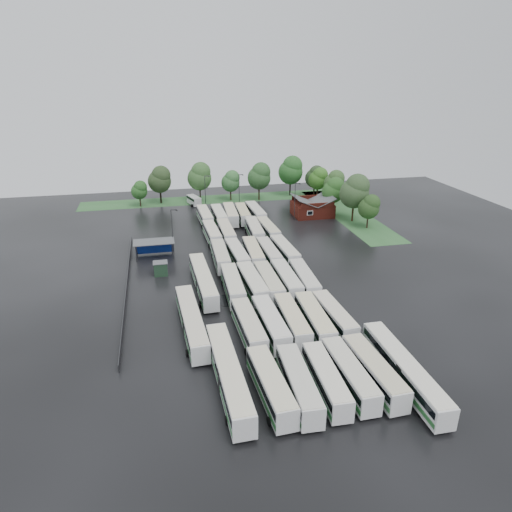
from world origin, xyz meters
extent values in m
plane|color=black|center=(0.00, 0.00, 0.00)|extent=(160.00, 160.00, 0.00)
cube|color=maroon|center=(24.00, 42.80, 1.70)|extent=(10.00, 8.00, 3.40)
cube|color=#4C4F51|center=(21.50, 42.80, 4.30)|extent=(5.07, 8.60, 2.19)
cube|color=#4C4F51|center=(26.50, 42.80, 4.30)|extent=(5.07, 8.60, 2.19)
cube|color=maroon|center=(24.00, 38.80, 3.90)|extent=(9.00, 0.20, 1.20)
cube|color=silver|center=(22.00, 38.75, 2.00)|extent=(1.60, 0.12, 1.20)
cylinder|color=#2D2D30|center=(-20.80, 20.00, 1.70)|extent=(0.16, 0.16, 3.40)
cylinder|color=#2D2D30|center=(-13.60, 20.00, 1.70)|extent=(0.16, 0.16, 3.40)
cylinder|color=#2D2D30|center=(-20.80, 23.20, 1.70)|extent=(0.16, 0.16, 3.40)
cylinder|color=#2D2D30|center=(-13.60, 23.20, 1.70)|extent=(0.16, 0.16, 3.40)
cube|color=#4C4F51|center=(-17.20, 21.60, 3.50)|extent=(8.20, 4.20, 0.15)
cube|color=navy|center=(-17.20, 23.50, 1.60)|extent=(7.60, 0.08, 2.60)
cube|color=#18321F|center=(-16.20, 12.60, 1.25)|extent=(2.50, 2.00, 2.50)
cube|color=#4C4F51|center=(-16.20, 12.60, 2.56)|extent=(2.70, 2.20, 0.12)
cube|color=#2E602E|center=(2.00, 64.80, 0.01)|extent=(80.00, 10.00, 0.01)
cube|color=#2E602E|center=(34.00, 42.80, 0.01)|extent=(10.00, 50.00, 0.01)
cube|color=#2D2D30|center=(-22.20, 8.00, 0.60)|extent=(0.10, 50.00, 1.20)
cube|color=silver|center=(-4.54, -25.88, 1.91)|extent=(3.26, 12.66, 2.87)
cube|color=black|center=(-4.54, -25.88, 2.48)|extent=(3.29, 12.16, 0.92)
cube|color=#216A2A|center=(-4.54, -25.88, 1.28)|extent=(3.30, 12.41, 0.63)
cube|color=beige|center=(-4.54, -25.88, 3.40)|extent=(3.13, 12.28, 0.13)
cylinder|color=black|center=(-4.54, -29.89, 0.47)|extent=(2.67, 1.00, 1.00)
cylinder|color=black|center=(-4.54, -21.86, 0.47)|extent=(2.67, 1.00, 1.00)
cube|color=silver|center=(-1.29, -26.26, 1.90)|extent=(3.09, 12.58, 2.86)
cube|color=black|center=(-1.29, -26.26, 2.47)|extent=(3.13, 12.08, 0.92)
cube|color=#35703C|center=(-1.29, -26.26, 1.27)|extent=(3.13, 12.33, 0.63)
cube|color=beige|center=(-1.29, -26.26, 3.38)|extent=(2.97, 12.20, 0.12)
cylinder|color=black|center=(-1.29, -30.26, 0.47)|extent=(2.65, 1.00, 1.00)
cylinder|color=black|center=(-1.29, -22.26, 0.47)|extent=(2.65, 1.00, 1.00)
cube|color=silver|center=(2.14, -26.09, 1.83)|extent=(2.95, 12.15, 2.76)
cube|color=black|center=(2.14, -26.09, 2.39)|extent=(2.99, 11.67, 0.88)
cube|color=#287539|center=(2.14, -26.09, 1.23)|extent=(2.99, 11.91, 0.61)
cube|color=silver|center=(2.14, -26.09, 3.27)|extent=(2.84, 11.78, 0.12)
cylinder|color=black|center=(2.14, -29.95, 0.45)|extent=(2.56, 0.97, 0.97)
cylinder|color=black|center=(2.14, -22.23, 0.45)|extent=(2.56, 0.97, 0.97)
cube|color=silver|center=(5.22, -25.77, 1.87)|extent=(2.73, 12.34, 2.82)
cube|color=black|center=(5.22, -25.77, 2.44)|extent=(2.78, 11.85, 0.90)
cube|color=#267530|center=(5.22, -25.77, 1.25)|extent=(2.78, 12.10, 0.62)
cube|color=beige|center=(5.22, -25.77, 3.33)|extent=(2.62, 11.97, 0.12)
cylinder|color=black|center=(5.22, -29.71, 0.46)|extent=(2.62, 0.98, 0.98)
cylinder|color=black|center=(5.22, -21.84, 0.46)|extent=(2.62, 0.98, 0.98)
cube|color=silver|center=(8.31, -25.94, 1.92)|extent=(3.19, 12.74, 2.90)
cube|color=black|center=(8.31, -25.94, 2.50)|extent=(3.23, 12.24, 0.93)
cube|color=#3A7941|center=(8.31, -25.94, 1.28)|extent=(3.23, 12.49, 0.64)
cube|color=beige|center=(8.31, -25.94, 3.42)|extent=(3.07, 12.36, 0.13)
cylinder|color=black|center=(8.31, -29.98, 0.47)|extent=(2.69, 1.01, 1.01)
cylinder|color=black|center=(8.31, -21.90, 0.47)|extent=(2.69, 1.01, 1.01)
cube|color=silver|center=(-4.42, -12.45, 1.90)|extent=(3.00, 12.55, 2.86)
cube|color=black|center=(-4.42, -12.45, 2.47)|extent=(3.05, 12.06, 0.91)
cube|color=#2C6E35|center=(-4.42, -12.45, 1.27)|extent=(3.05, 12.31, 0.63)
cube|color=beige|center=(-4.42, -12.45, 3.38)|extent=(2.89, 12.18, 0.12)
cylinder|color=black|center=(-4.42, -16.44, 0.47)|extent=(2.65, 1.00, 1.00)
cylinder|color=black|center=(-4.42, -8.46, 0.47)|extent=(2.65, 1.00, 1.00)
cube|color=silver|center=(-1.17, -12.34, 1.92)|extent=(2.96, 12.70, 2.90)
cube|color=black|center=(-1.17, -12.34, 2.50)|extent=(3.01, 12.20, 0.93)
cube|color=#2E6E39|center=(-1.17, -12.34, 1.28)|extent=(3.00, 12.45, 0.64)
cube|color=silver|center=(-1.17, -12.34, 3.42)|extent=(2.84, 12.32, 0.13)
cylinder|color=black|center=(-1.17, -16.38, 0.47)|extent=(2.69, 1.01, 1.01)
cylinder|color=black|center=(-1.17, -8.29, 0.47)|extent=(2.69, 1.01, 1.01)
cube|color=silver|center=(2.07, -12.20, 1.90)|extent=(2.84, 12.52, 2.86)
cube|color=black|center=(2.07, -12.20, 2.47)|extent=(2.89, 12.02, 0.91)
cube|color=#206D2A|center=(2.07, -12.20, 1.27)|extent=(2.88, 12.27, 0.63)
cube|color=beige|center=(2.07, -12.20, 3.38)|extent=(2.72, 12.15, 0.12)
cylinder|color=black|center=(2.07, -16.19, 0.47)|extent=(2.65, 1.00, 1.00)
cylinder|color=black|center=(2.07, -8.20, 0.47)|extent=(2.65, 1.00, 1.00)
cube|color=silver|center=(5.36, -12.63, 1.93)|extent=(3.01, 12.74, 2.90)
cube|color=black|center=(5.36, -12.63, 2.51)|extent=(3.06, 12.23, 0.93)
cube|color=#2C6638|center=(5.36, -12.63, 1.29)|extent=(3.06, 12.49, 0.64)
cube|color=beige|center=(5.36, -12.63, 3.43)|extent=(2.89, 12.35, 0.13)
cylinder|color=black|center=(5.36, -16.69, 0.47)|extent=(2.69, 1.01, 1.01)
cylinder|color=black|center=(5.36, -8.58, 0.47)|extent=(2.69, 1.01, 1.01)
cube|color=silver|center=(8.59, -12.12, 1.83)|extent=(3.03, 12.15, 2.76)
cube|color=black|center=(8.59, -12.12, 2.38)|extent=(3.07, 11.67, 0.88)
cube|color=#23742B|center=(8.59, -12.12, 1.22)|extent=(3.07, 11.91, 0.61)
cube|color=beige|center=(8.59, -12.12, 3.26)|extent=(2.92, 11.78, 0.12)
cylinder|color=black|center=(8.59, -15.98, 0.45)|extent=(2.56, 0.96, 0.96)
cylinder|color=black|center=(8.59, -8.27, 0.45)|extent=(2.56, 0.96, 0.96)
cube|color=silver|center=(-4.39, 1.29, 1.92)|extent=(2.95, 12.68, 2.89)
cube|color=black|center=(-4.39, 1.29, 2.50)|extent=(3.00, 12.17, 0.92)
cube|color=#2B6E37|center=(-4.39, 1.29, 1.28)|extent=(2.99, 12.42, 0.64)
cube|color=beige|center=(-4.39, 1.29, 3.42)|extent=(2.83, 12.29, 0.13)
cylinder|color=black|center=(-4.39, -2.75, 0.47)|extent=(2.68, 1.01, 1.01)
cylinder|color=black|center=(-4.39, 5.33, 0.47)|extent=(2.68, 1.01, 1.01)
cube|color=silver|center=(-1.03, 1.23, 1.94)|extent=(3.17, 12.86, 2.92)
cube|color=black|center=(-1.03, 1.23, 2.53)|extent=(3.22, 12.35, 0.94)
cube|color=#23692D|center=(-1.03, 1.23, 1.30)|extent=(3.21, 12.60, 0.64)
cube|color=beige|center=(-1.03, 1.23, 3.46)|extent=(3.05, 12.47, 0.13)
cylinder|color=black|center=(-1.03, -2.85, 0.48)|extent=(2.71, 1.02, 1.02)
cylinder|color=black|center=(-1.03, 5.31, 0.48)|extent=(2.71, 1.02, 1.02)
cube|color=silver|center=(1.84, 1.03, 1.91)|extent=(2.70, 12.60, 2.88)
cube|color=black|center=(1.84, 1.03, 2.49)|extent=(2.76, 12.10, 0.92)
cube|color=#266B32|center=(1.84, 1.03, 1.28)|extent=(2.75, 12.35, 0.63)
cube|color=beige|center=(1.84, 1.03, 3.41)|extent=(2.59, 12.22, 0.13)
cylinder|color=black|center=(1.84, -3.00, 0.47)|extent=(2.67, 1.01, 1.01)
cylinder|color=black|center=(1.84, 5.06, 0.47)|extent=(2.67, 1.01, 1.01)
cube|color=silver|center=(5.09, 1.40, 1.91)|extent=(2.64, 12.54, 2.87)
cube|color=black|center=(5.09, 1.40, 2.48)|extent=(2.70, 12.04, 0.92)
cube|color=#2F6F36|center=(5.09, 1.40, 1.27)|extent=(2.69, 12.29, 0.63)
cube|color=silver|center=(5.09, 1.40, 3.40)|extent=(2.54, 12.17, 0.13)
cylinder|color=black|center=(5.09, -2.61, 0.47)|extent=(2.66, 1.00, 1.00)
cylinder|color=black|center=(5.09, 5.41, 0.47)|extent=(2.66, 1.00, 1.00)
cube|color=silver|center=(8.21, 1.00, 1.88)|extent=(3.11, 12.47, 2.84)
cube|color=black|center=(8.21, 1.00, 2.45)|extent=(3.15, 11.98, 0.91)
cube|color=#266731|center=(8.21, 1.00, 1.26)|extent=(3.15, 12.23, 0.62)
cube|color=beige|center=(8.21, 1.00, 3.35)|extent=(2.99, 12.10, 0.12)
cylinder|color=black|center=(8.21, -2.95, 0.46)|extent=(2.63, 0.99, 0.99)
cylinder|color=black|center=(8.21, 4.96, 0.46)|extent=(2.63, 0.99, 0.99)
cube|color=silver|center=(-4.52, 14.87, 1.87)|extent=(2.86, 12.39, 2.83)
cube|color=black|center=(-4.52, 14.87, 2.44)|extent=(2.91, 11.89, 0.90)
cube|color=#3D7647|center=(-4.52, 14.87, 1.25)|extent=(2.91, 12.14, 0.62)
cube|color=beige|center=(-4.52, 14.87, 3.34)|extent=(2.75, 12.01, 0.12)
cylinder|color=black|center=(-4.52, 10.92, 0.46)|extent=(2.62, 0.99, 0.99)
cylinder|color=black|center=(-4.52, 18.81, 0.46)|extent=(2.62, 0.99, 0.99)
cube|color=silver|center=(-1.19, 14.79, 1.87)|extent=(3.10, 12.42, 2.82)
cube|color=black|center=(-1.19, 14.79, 2.44)|extent=(3.14, 11.93, 0.90)
cube|color=#2C6735|center=(-1.19, 14.79, 1.25)|extent=(3.14, 12.17, 0.62)
cube|color=beige|center=(-1.19, 14.79, 3.34)|extent=(2.98, 12.04, 0.12)
cylinder|color=black|center=(-1.19, 10.84, 0.46)|extent=(2.62, 0.99, 0.99)
cylinder|color=black|center=(-1.19, 18.73, 0.46)|extent=(2.62, 0.99, 0.99)
cube|color=silver|center=(2.09, 14.94, 1.89)|extent=(3.07, 12.53, 2.85)
cube|color=black|center=(2.09, 14.94, 2.46)|extent=(3.11, 12.04, 0.91)
cube|color=#206B2F|center=(2.09, 14.94, 1.26)|extent=(3.11, 12.28, 0.63)
cube|color=beige|center=(2.09, 14.94, 3.37)|extent=(2.95, 12.15, 0.12)
cylinder|color=black|center=(2.09, 10.96, 0.47)|extent=(2.64, 1.00, 1.00)
cylinder|color=black|center=(2.09, 18.92, 0.47)|extent=(2.64, 1.00, 1.00)
cube|color=silver|center=(5.19, 14.50, 1.83)|extent=(2.67, 12.06, 2.76)
cube|color=black|center=(5.19, 14.50, 2.38)|extent=(2.72, 11.58, 0.88)
cube|color=#33753A|center=(5.19, 14.50, 1.22)|extent=(2.72, 11.82, 0.61)
cube|color=beige|center=(5.19, 14.50, 3.26)|extent=(2.57, 11.70, 0.12)
cylinder|color=black|center=(5.19, 10.66, 0.45)|extent=(2.56, 0.96, 0.96)
cylinder|color=black|center=(5.19, 18.35, 0.45)|extent=(2.56, 0.96, 0.96)
cube|color=silver|center=(8.52, 14.68, 1.88)|extent=(3.11, 12.46, 2.83)
cube|color=black|center=(8.52, 14.68, 2.45)|extent=(3.15, 11.97, 0.91)
cube|color=#286D30|center=(8.52, 14.68, 1.26)|extent=(3.15, 12.22, 0.62)
cube|color=beige|center=(8.52, 14.68, 3.35)|extent=(2.99, 12.09, 0.12)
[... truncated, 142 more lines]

